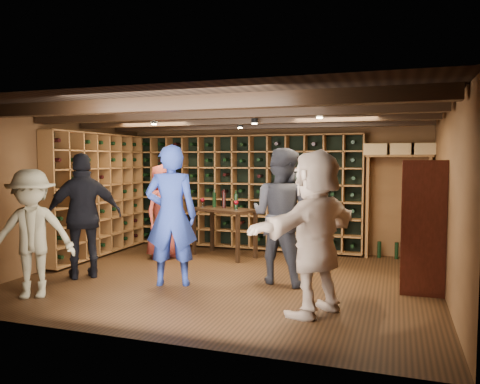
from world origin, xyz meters
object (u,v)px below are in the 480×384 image
(display_cabinet, at_px, (422,229))
(tasting_table, at_px, (224,214))
(guest_khaki, at_px, (32,234))
(guest_red_floral, at_px, (164,211))
(guest_woman_black, at_px, (84,216))
(guest_beige, at_px, (315,232))
(man_blue_shirt, at_px, (171,215))
(man_grey_suit, at_px, (281,216))

(display_cabinet, bearing_deg, tasting_table, 158.27)
(display_cabinet, bearing_deg, guest_khaki, -158.84)
(guest_red_floral, height_order, tasting_table, guest_red_floral)
(guest_woman_black, height_order, tasting_table, guest_woman_black)
(guest_woman_black, bearing_deg, tasting_table, -166.00)
(guest_red_floral, height_order, guest_beige, guest_beige)
(man_blue_shirt, bearing_deg, guest_khaki, 16.75)
(man_grey_suit, xyz_separation_m, guest_beige, (0.69, -1.22, -0.02))
(display_cabinet, height_order, man_grey_suit, man_grey_suit)
(guest_red_floral, xyz_separation_m, guest_khaki, (-0.47, -2.72, -0.02))
(guest_red_floral, bearing_deg, man_grey_suit, -95.69)
(man_grey_suit, bearing_deg, display_cabinet, -162.21)
(guest_woman_black, relative_size, tasting_table, 1.43)
(man_grey_suit, distance_m, guest_khaki, 3.37)
(man_grey_suit, distance_m, guest_woman_black, 2.95)
(display_cabinet, distance_m, man_blue_shirt, 3.44)
(guest_red_floral, bearing_deg, guest_beige, -108.91)
(display_cabinet, height_order, guest_khaki, display_cabinet)
(man_grey_suit, relative_size, guest_woman_black, 1.04)
(guest_woman_black, bearing_deg, display_cabinet, 147.63)
(guest_woman_black, xyz_separation_m, guest_beige, (3.57, -0.54, 0.01))
(man_grey_suit, bearing_deg, guest_woman_black, 27.51)
(guest_khaki, bearing_deg, guest_beige, -21.26)
(man_blue_shirt, distance_m, guest_woman_black, 1.43)
(man_blue_shirt, bearing_deg, man_grey_suit, -177.72)
(man_grey_suit, height_order, guest_red_floral, man_grey_suit)
(man_grey_suit, xyz_separation_m, guest_khaki, (-2.89, -1.74, -0.14))
(display_cabinet, height_order, man_blue_shirt, man_blue_shirt)
(man_grey_suit, relative_size, tasting_table, 1.49)
(man_blue_shirt, xyz_separation_m, guest_woman_black, (-1.43, -0.06, -0.05))
(guest_red_floral, bearing_deg, guest_woman_black, -178.98)
(tasting_table, bearing_deg, guest_khaki, -92.87)
(guest_woman_black, bearing_deg, guest_beige, 129.47)
(man_blue_shirt, height_order, man_grey_suit, man_blue_shirt)
(man_blue_shirt, distance_m, guest_red_floral, 1.88)
(display_cabinet, relative_size, guest_beige, 0.92)
(man_blue_shirt, relative_size, guest_red_floral, 1.17)
(man_grey_suit, bearing_deg, guest_red_floral, -7.96)
(guest_woman_black, distance_m, guest_beige, 3.61)
(guest_khaki, xyz_separation_m, tasting_table, (1.46, 3.19, -0.05))
(man_blue_shirt, relative_size, guest_beige, 1.05)
(man_blue_shirt, height_order, guest_khaki, man_blue_shirt)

